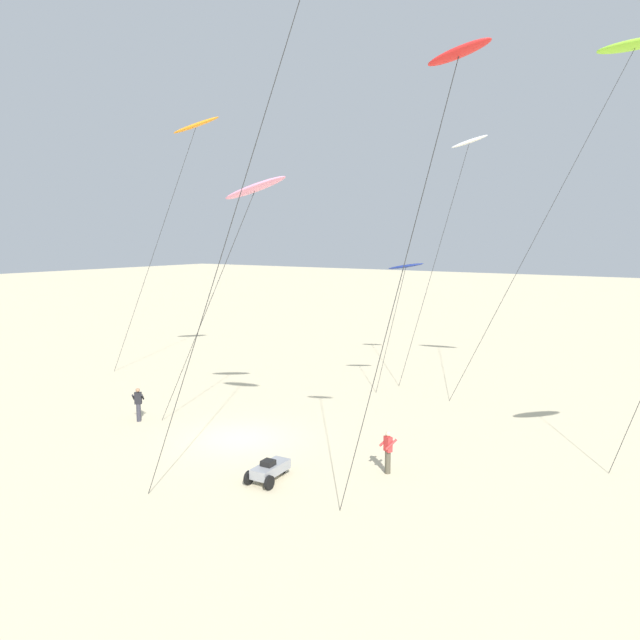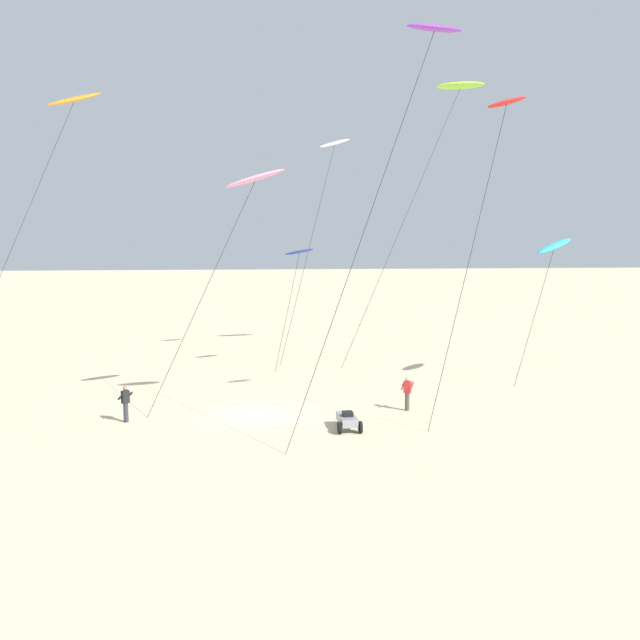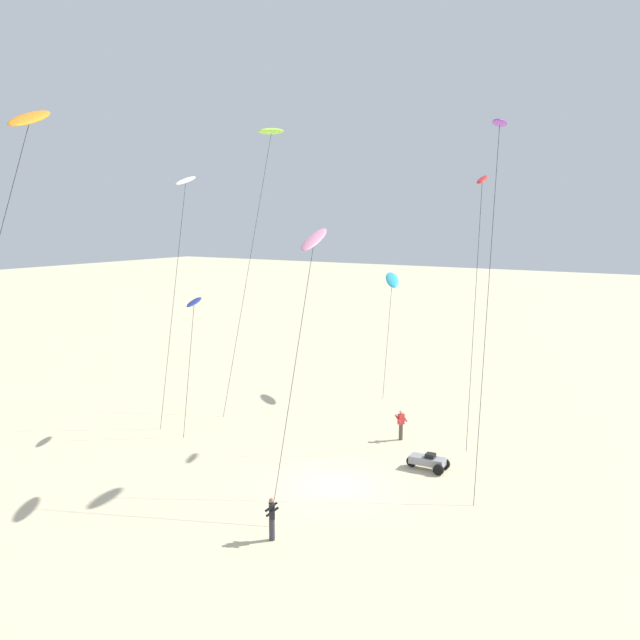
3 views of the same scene
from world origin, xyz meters
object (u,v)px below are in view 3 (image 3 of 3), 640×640
Objects in this scene: kite_red at (482,185)px; kite_cyan at (392,280)px; kite_purple at (499,127)px; kite_pink at (314,241)px; kite_orange at (29,122)px; kite_flyer_middle at (272,518)px; beach_buggy at (428,461)px; kite_navy at (194,304)px; kite_flyer_nearest at (401,424)px; kite_lime at (271,133)px; kite_white at (185,186)px.

kite_cyan is at bearing 53.97° from kite_red.
kite_pink is (-6.93, 5.96, -5.23)m from kite_purple.
kite_orange reaches higher than kite_flyer_middle.
kite_pink is at bearing 133.83° from beach_buggy.
kite_navy is at bearing 105.03° from kite_purple.
beach_buggy is (9.86, -2.15, -0.46)m from kite_flyer_middle.
kite_red is at bearing -7.02° from kite_flyer_middle.
kite_purple is 1.42× the size of kite_pink.
kite_cyan is at bearing 29.17° from kite_flyer_nearest.
kite_purple is 1.98× the size of kite_cyan.
beach_buggy is at bearing -85.15° from kite_navy.
kite_red is at bearing -99.20° from kite_lime.
kite_cyan reaches higher than kite_flyer_middle.
kite_flyer_middle is 0.80× the size of beach_buggy.
kite_cyan is 14.89m from kite_navy.
kite_purple is at bearing -17.42° from kite_flyer_middle.
kite_navy is 15.85m from kite_flyer_middle.
kite_flyer_nearest and kite_flyer_middle have the same top height.
kite_navy is at bearing -132.25° from kite_white.
kite_purple reaches higher than kite_navy.
kite_orange reaches higher than kite_flyer_nearest.
kite_lime reaches higher than kite_flyer_nearest.
beach_buggy is (1.17, -13.77, -6.84)m from kite_navy.
kite_pink is at bearing -112.57° from kite_white.
kite_flyer_middle is at bearing 162.58° from kite_purple.
kite_cyan is 15.33m from kite_white.
kite_cyan is (5.91, 8.12, -5.99)m from kite_red.
kite_orange is 23.39m from kite_flyer_nearest.
kite_purple is at bearing -151.56° from kite_red.
kite_red is 0.89× the size of kite_orange.
kite_navy is (-7.90, 13.66, -6.50)m from kite_red.
kite_red is 13.64m from kite_flyer_nearest.
kite_navy is 13.27m from kite_flyer_nearest.
kite_cyan is 17.36m from kite_pink.
kite_flyer_middle is at bearing 172.98° from kite_red.
kite_navy is at bearing 112.76° from kite_flyer_nearest.
kite_pink reaches higher than kite_navy.
kite_orange is at bearing 143.83° from kite_purple.
kite_white is 7.06× the size of beach_buggy.
kite_lime is (6.26, 17.81, 1.49)m from kite_purple.
kite_navy is 3.66× the size of beach_buggy.
kite_pink reaches higher than kite_flyer_nearest.
kite_pink is (-5.13, -12.35, -2.89)m from kite_white.
kite_red is 22.65m from kite_orange.
kite_white reaches higher than kite_flyer_middle.
kite_navy is (2.73, 9.70, -3.78)m from kite_pink.
kite_lime is 8.80× the size of beach_buggy.
kite_white is 1.93× the size of kite_navy.
kite_lime reaches higher than kite_red.
beach_buggy is (-1.24, -16.41, -13.51)m from kite_white.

